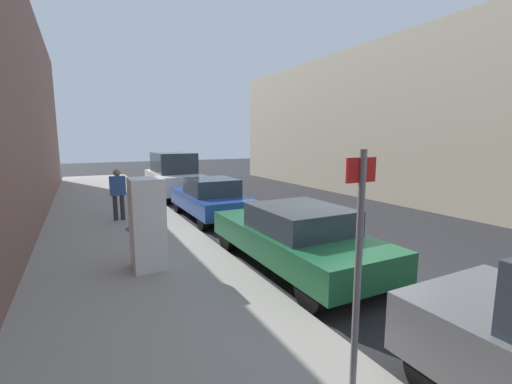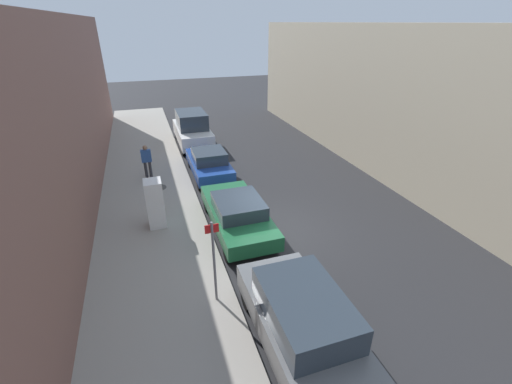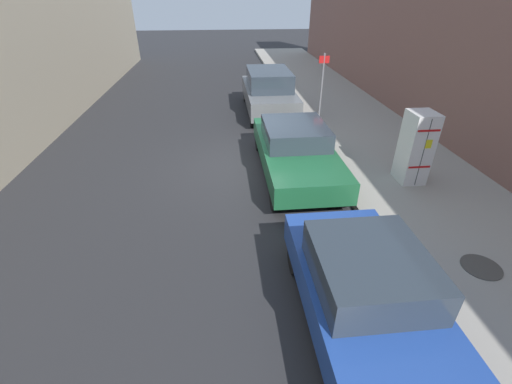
% 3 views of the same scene
% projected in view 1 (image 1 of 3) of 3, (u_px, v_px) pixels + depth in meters
% --- Properties ---
extents(ground_plane, '(80.00, 80.00, 0.00)m').
position_uv_depth(ground_plane, '(360.00, 266.00, 7.56)').
color(ground_plane, '#28282B').
extents(sidewalk_slab, '(4.07, 44.00, 0.17)m').
position_uv_depth(sidewalk_slab, '(154.00, 307.00, 5.54)').
color(sidewalk_slab, '#9E998E').
rests_on(sidewalk_slab, ground).
extents(discarded_refrigerator, '(0.63, 0.73, 1.84)m').
position_uv_depth(discarded_refrigerator, '(147.00, 224.00, 6.87)').
color(discarded_refrigerator, white).
rests_on(discarded_refrigerator, sidewalk_slab).
extents(manhole_cover, '(0.70, 0.70, 0.02)m').
position_uv_depth(manhole_cover, '(138.00, 228.00, 10.07)').
color(manhole_cover, '#47443F').
rests_on(manhole_cover, sidewalk_slab).
extents(street_sign_post, '(0.36, 0.07, 2.51)m').
position_uv_depth(street_sign_post, '(358.00, 261.00, 3.39)').
color(street_sign_post, slate).
rests_on(street_sign_post, sidewalk_slab).
extents(pedestrian_walking_far, '(0.48, 0.22, 1.65)m').
position_uv_depth(pedestrian_walking_far, '(118.00, 191.00, 11.01)').
color(pedestrian_walking_far, '#333338').
rests_on(pedestrian_walking_far, sidewalk_slab).
extents(parked_sedan_green, '(1.89, 4.69, 1.39)m').
position_uv_depth(parked_sedan_green, '(295.00, 236.00, 7.32)').
color(parked_sedan_green, '#1E6038').
rests_on(parked_sedan_green, ground).
extents(parked_hatchback_blue, '(1.76, 4.11, 1.43)m').
position_uv_depth(parked_hatchback_blue, '(210.00, 198.00, 12.02)').
color(parked_hatchback_blue, '#23479E').
rests_on(parked_hatchback_blue, ground).
extents(parked_van_white, '(1.94, 4.71, 2.14)m').
position_uv_depth(parked_van_white, '(174.00, 175.00, 16.54)').
color(parked_van_white, silver).
rests_on(parked_van_white, ground).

